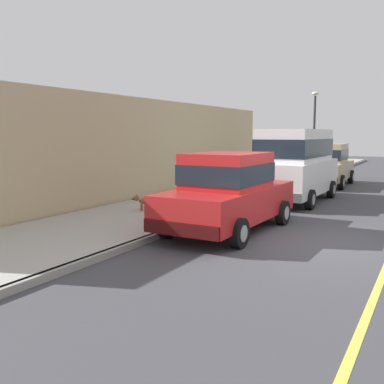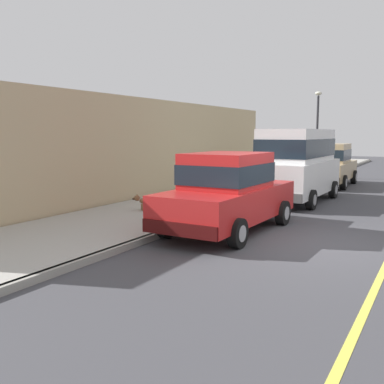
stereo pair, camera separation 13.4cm
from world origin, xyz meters
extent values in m
plane|color=#424247|center=(0.00, 0.00, 0.00)|extent=(80.00, 80.00, 0.00)
cube|color=gray|center=(-3.20, 0.00, 0.07)|extent=(0.16, 64.00, 0.14)
cube|color=#A8A59E|center=(-5.00, 0.00, 0.07)|extent=(3.60, 64.00, 0.14)
cube|color=red|center=(-2.12, 0.27, 0.70)|extent=(1.90, 4.54, 0.76)
cube|color=red|center=(-2.12, 0.17, 1.50)|extent=(1.63, 2.13, 0.84)
cube|color=#19232D|center=(-2.12, 0.17, 1.44)|extent=(1.67, 2.17, 0.46)
cube|color=#400A0A|center=(-2.07, 2.47, 0.46)|extent=(1.77, 0.24, 0.28)
cube|color=#400A0A|center=(-2.16, -1.93, 0.46)|extent=(1.77, 0.24, 0.28)
cylinder|color=black|center=(-2.98, 1.68, 0.32)|extent=(0.23, 0.64, 0.64)
cylinder|color=#9E9EA3|center=(-2.98, 1.68, 0.32)|extent=(0.25, 0.36, 0.35)
cylinder|color=black|center=(-1.18, 1.65, 0.32)|extent=(0.23, 0.64, 0.64)
cylinder|color=#9E9EA3|center=(-1.18, 1.65, 0.32)|extent=(0.25, 0.36, 0.35)
cylinder|color=black|center=(-3.05, -1.10, 0.32)|extent=(0.23, 0.64, 0.64)
cylinder|color=#9E9EA3|center=(-3.05, -1.10, 0.32)|extent=(0.25, 0.36, 0.35)
cylinder|color=black|center=(-1.25, -1.14, 0.32)|extent=(0.23, 0.64, 0.64)
cylinder|color=#9E9EA3|center=(-1.25, -1.14, 0.32)|extent=(0.25, 0.36, 0.35)
cube|color=#EAEACC|center=(-2.62, 2.51, 0.81)|extent=(0.28, 0.09, 0.14)
cube|color=#EAEACC|center=(-1.51, 2.49, 0.81)|extent=(0.28, 0.09, 0.14)
cube|color=white|center=(-2.07, 5.84, 0.87)|extent=(1.96, 4.82, 1.10)
cube|color=white|center=(-2.07, 5.84, 1.97)|extent=(1.72, 3.82, 1.10)
cube|color=#19232D|center=(-2.07, 5.84, 1.89)|extent=(1.76, 3.86, 0.61)
cube|color=#505050|center=(-2.04, 8.18, 0.46)|extent=(1.86, 0.22, 0.28)
cube|color=#505050|center=(-2.10, 3.49, 0.46)|extent=(1.86, 0.22, 0.28)
cylinder|color=black|center=(-3.00, 7.34, 0.32)|extent=(0.23, 0.64, 0.64)
cylinder|color=#9E9EA3|center=(-3.00, 7.34, 0.32)|extent=(0.24, 0.36, 0.35)
cylinder|color=black|center=(-1.10, 7.31, 0.32)|extent=(0.23, 0.64, 0.64)
cylinder|color=#9E9EA3|center=(-1.10, 7.31, 0.32)|extent=(0.24, 0.36, 0.35)
cylinder|color=black|center=(-3.04, 4.36, 0.32)|extent=(0.23, 0.64, 0.64)
cylinder|color=#9E9EA3|center=(-3.04, 4.36, 0.32)|extent=(0.24, 0.36, 0.35)
cylinder|color=black|center=(-1.14, 4.34, 0.32)|extent=(0.23, 0.64, 0.64)
cylinder|color=#9E9EA3|center=(-1.14, 4.34, 0.32)|extent=(0.24, 0.36, 0.35)
cube|color=#EAEACC|center=(-2.63, 8.22, 1.04)|extent=(0.28, 0.08, 0.14)
cube|color=#EAEACC|center=(-1.45, 8.21, 1.04)|extent=(0.28, 0.08, 0.14)
cube|color=tan|center=(-2.17, 11.32, 0.70)|extent=(1.91, 4.54, 0.76)
cube|color=tan|center=(-2.16, 11.22, 1.50)|extent=(1.63, 2.14, 0.84)
cube|color=#19232D|center=(-2.16, 11.22, 1.44)|extent=(1.67, 2.18, 0.46)
cube|color=#3E3527|center=(-2.22, 13.52, 0.46)|extent=(1.77, 0.24, 0.28)
cube|color=#3E3527|center=(-2.11, 9.12, 0.46)|extent=(1.77, 0.24, 0.28)
cylinder|color=black|center=(-3.10, 12.69, 0.32)|extent=(0.24, 0.65, 0.64)
cylinder|color=#9E9EA3|center=(-3.10, 12.69, 0.32)|extent=(0.25, 0.36, 0.35)
cylinder|color=black|center=(-1.30, 12.73, 0.32)|extent=(0.24, 0.65, 0.64)
cylinder|color=#9E9EA3|center=(-1.30, 12.73, 0.32)|extent=(0.25, 0.36, 0.35)
cylinder|color=black|center=(-3.03, 9.90, 0.32)|extent=(0.24, 0.65, 0.64)
cylinder|color=#9E9EA3|center=(-3.03, 9.90, 0.32)|extent=(0.25, 0.36, 0.35)
cylinder|color=black|center=(-1.23, 9.94, 0.32)|extent=(0.24, 0.65, 0.64)
cylinder|color=#9E9EA3|center=(-1.23, 9.94, 0.32)|extent=(0.25, 0.36, 0.35)
cube|color=#EAEACC|center=(-2.78, 13.53, 0.81)|extent=(0.28, 0.09, 0.14)
cube|color=#EAEACC|center=(-1.66, 13.56, 0.81)|extent=(0.28, 0.09, 0.14)
ellipsoid|color=brown|center=(-5.14, 1.10, 0.42)|extent=(0.44, 0.46, 0.20)
cylinder|color=brown|center=(-5.18, 0.96, 0.23)|extent=(0.05, 0.05, 0.18)
cylinder|color=brown|center=(-5.27, 1.04, 0.23)|extent=(0.05, 0.05, 0.18)
cylinder|color=brown|center=(-5.00, 1.17, 0.23)|extent=(0.05, 0.05, 0.18)
cylinder|color=brown|center=(-5.09, 1.25, 0.23)|extent=(0.05, 0.05, 0.18)
sphere|color=brown|center=(-5.33, 0.88, 0.51)|extent=(0.17, 0.17, 0.17)
ellipsoid|color=#432C1C|center=(-5.39, 0.82, 0.49)|extent=(0.12, 0.13, 0.06)
cone|color=brown|center=(-5.28, 0.86, 0.59)|extent=(0.06, 0.06, 0.07)
cone|color=brown|center=(-5.36, 0.92, 0.59)|extent=(0.06, 0.06, 0.07)
cylinder|color=brown|center=(-4.97, 1.30, 0.48)|extent=(0.10, 0.11, 0.13)
cylinder|color=gold|center=(-3.65, 3.43, 0.17)|extent=(0.24, 0.24, 0.06)
cylinder|color=gold|center=(-3.65, 3.43, 0.47)|extent=(0.17, 0.17, 0.55)
sphere|color=gold|center=(-3.65, 3.43, 0.79)|extent=(0.15, 0.15, 0.15)
cylinder|color=gold|center=(-3.77, 3.43, 0.50)|extent=(0.10, 0.07, 0.07)
cylinder|color=gold|center=(-3.53, 3.43, 0.50)|extent=(0.10, 0.07, 0.07)
cylinder|color=#2D2D33|center=(-3.55, 14.46, 2.24)|extent=(0.12, 0.12, 4.20)
ellipsoid|color=silver|center=(-3.55, 14.46, 4.46)|extent=(0.36, 0.36, 0.20)
cube|color=tan|center=(-7.10, 4.02, 1.81)|extent=(0.50, 20.00, 3.62)
camera|label=1|loc=(2.28, -9.59, 2.38)|focal=41.77mm
camera|label=2|loc=(2.40, -9.52, 2.38)|focal=41.77mm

